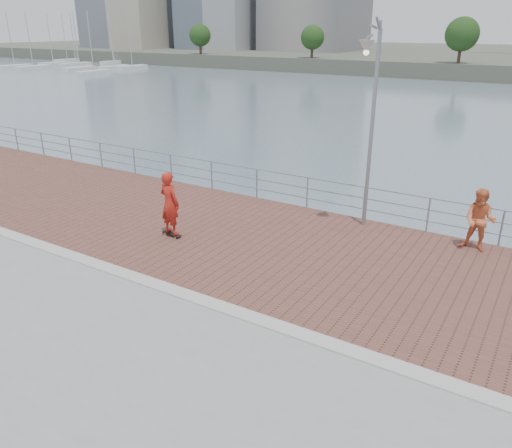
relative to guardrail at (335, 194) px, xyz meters
The scene contains 9 objects.
water 7.50m from the guardrail, 90.00° to the right, with size 400.00×400.00×0.00m, color slate.
brick_lane 3.47m from the guardrail, 90.00° to the right, with size 40.00×6.80×0.02m, color brown.
curb 7.03m from the guardrail, 90.00° to the right, with size 40.00×0.40×0.06m, color #B7B5AD.
guardrail is the anchor object (origin of this frame).
street_lamp 3.82m from the guardrail, 36.79° to the right, with size 0.43×1.25×5.89m.
skateboard 5.59m from the guardrail, 126.97° to the right, with size 0.70×0.25×0.08m.
skateboarder 5.57m from the guardrail, 126.97° to the right, with size 0.70×0.46×1.91m, color #B22217.
bystander 4.66m from the guardrail, ahead, with size 0.87×0.68×1.79m, color #DF7241.
marina 97.73m from the guardrail, 145.30° to the left, with size 32.06×26.81×10.17m.
Camera 1 is at (6.14, -7.85, 5.93)m, focal length 35.00 mm.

